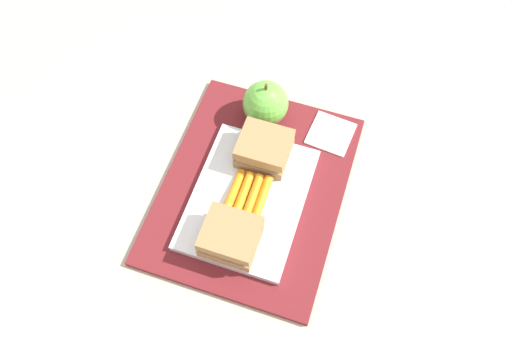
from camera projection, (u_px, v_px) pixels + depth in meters
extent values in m
plane|color=#B7AD99|center=(254.00, 189.00, 0.82)|extent=(2.40, 2.40, 0.00)
cube|color=maroon|center=(254.00, 188.00, 0.82)|extent=(0.36, 0.28, 0.01)
cube|color=white|center=(248.00, 199.00, 0.80)|extent=(0.23, 0.17, 0.01)
cube|color=#9E7A4C|center=(231.00, 240.00, 0.75)|extent=(0.07, 0.08, 0.02)
cube|color=beige|center=(231.00, 237.00, 0.74)|extent=(0.07, 0.07, 0.01)
cube|color=#9E7A4C|center=(230.00, 233.00, 0.73)|extent=(0.07, 0.08, 0.02)
cube|color=#9E7A4C|center=(264.00, 153.00, 0.82)|extent=(0.07, 0.08, 0.02)
cube|color=beige|center=(264.00, 149.00, 0.81)|extent=(0.07, 0.07, 0.01)
cube|color=#9E7A4C|center=(264.00, 144.00, 0.80)|extent=(0.07, 0.08, 0.02)
cylinder|color=orange|center=(262.00, 199.00, 0.78)|extent=(0.08, 0.01, 0.02)
cylinder|color=orange|center=(253.00, 197.00, 0.79)|extent=(0.08, 0.01, 0.02)
cylinder|color=orange|center=(243.00, 194.00, 0.79)|extent=(0.08, 0.01, 0.02)
cylinder|color=orange|center=(234.00, 191.00, 0.79)|extent=(0.08, 0.01, 0.02)
sphere|color=#66B742|center=(266.00, 103.00, 0.85)|extent=(0.08, 0.08, 0.08)
cylinder|color=brown|center=(266.00, 87.00, 0.81)|extent=(0.01, 0.00, 0.01)
cube|color=white|center=(331.00, 134.00, 0.86)|extent=(0.08, 0.08, 0.00)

